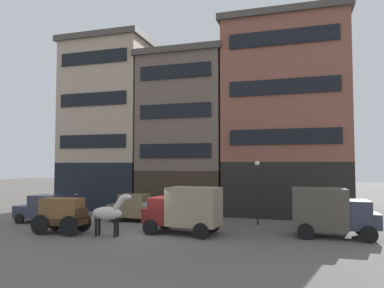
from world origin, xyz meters
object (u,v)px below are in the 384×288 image
sedan_light (136,208)px  fire_hydrant_curbside (213,215)px  pedestrian_officer (76,203)px  streetlamp_curbside (257,183)px  cargo_wagon (63,213)px  sedan_dark (44,209)px  delivery_truck_near (331,211)px  draft_horse (109,213)px  delivery_truck_far (184,208)px

sedan_light → fire_hydrant_curbside: (5.15, 1.36, -0.49)m
pedestrian_officer → streetlamp_curbside: (13.64, -0.07, 1.69)m
cargo_wagon → sedan_dark: size_ratio=0.81×
fire_hydrant_curbside → sedan_light: bearing=-165.2°
cargo_wagon → pedestrian_officer: (-3.32, 6.05, -0.17)m
delivery_truck_near → draft_horse: bearing=-164.5°
sedan_dark → draft_horse: bearing=-22.9°
draft_horse → fire_hydrant_curbside: draft_horse is taller
sedan_dark → fire_hydrant_curbside: (10.76, 3.69, -0.49)m
delivery_truck_near → sedan_dark: delivery_truck_near is taller
cargo_wagon → sedan_light: bearing=67.2°
cargo_wagon → fire_hydrant_curbside: size_ratio=3.60×
delivery_truck_near → streetlamp_curbside: 5.18m
cargo_wagon → sedan_light: cargo_wagon is taller
draft_horse → delivery_truck_far: 4.17m
draft_horse → streetlamp_curbside: size_ratio=0.57×
draft_horse → sedan_dark: 7.00m
pedestrian_officer → fire_hydrant_curbside: size_ratio=2.16×
draft_horse → pedestrian_officer: 8.71m
delivery_truck_near → sedan_dark: bearing=-178.4°
sedan_dark → streetlamp_curbside: (13.81, 3.26, 1.76)m
delivery_truck_far → cargo_wagon: bearing=-164.7°
delivery_truck_far → sedan_dark: delivery_truck_far is taller
cargo_wagon → fire_hydrant_curbside: (7.27, 6.41, -0.72)m
delivery_truck_far → fire_hydrant_curbside: size_ratio=5.38×
draft_horse → pedestrian_officer: draft_horse is taller
pedestrian_officer → delivery_truck_near: bearing=-9.0°
draft_horse → delivery_truck_near: (11.57, 3.21, 0.15)m
delivery_truck_far → pedestrian_officer: delivery_truck_far is taller
cargo_wagon → fire_hydrant_curbside: cargo_wagon is taller
delivery_truck_near → pedestrian_officer: 18.07m
draft_horse → pedestrian_officer: (-6.27, 6.04, -0.29)m
fire_hydrant_curbside → draft_horse: bearing=-124.0°
cargo_wagon → sedan_dark: bearing=142.1°
delivery_truck_near → delivery_truck_far: size_ratio=0.98×
delivery_truck_far → delivery_truck_near: bearing=10.1°
sedan_light → fire_hydrant_curbside: size_ratio=4.47×
delivery_truck_near → sedan_light: bearing=171.6°
cargo_wagon → delivery_truck_near: bearing=12.5°
delivery_truck_far → fire_hydrant_curbside: bearing=82.8°
cargo_wagon → delivery_truck_far: 6.94m
delivery_truck_far → streetlamp_curbside: size_ratio=1.08×
pedestrian_officer → streetlamp_curbside: streetlamp_curbside is taller
draft_horse → sedan_dark: draft_horse is taller
delivery_truck_near → fire_hydrant_curbside: 7.98m
cargo_wagon → delivery_truck_far: size_ratio=0.67×
streetlamp_curbside → fire_hydrant_curbside: bearing=171.9°
delivery_truck_near → streetlamp_curbside: streetlamp_curbside is taller
cargo_wagon → delivery_truck_near: 14.87m
delivery_truck_far → streetlamp_curbside: streetlamp_curbside is taller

